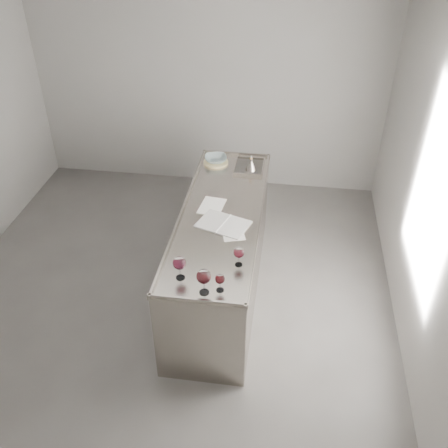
# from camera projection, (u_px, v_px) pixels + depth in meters

# --- Properties ---
(room_shell) EXTENTS (4.54, 5.04, 2.84)m
(room_shell) POSITION_uv_depth(u_px,v_px,m) (157.00, 184.00, 4.24)
(room_shell) COLOR #4D4B48
(room_shell) RESTS_ON ground
(counter) EXTENTS (0.77, 2.42, 0.97)m
(counter) POSITION_uv_depth(u_px,v_px,m) (221.00, 252.00, 4.97)
(counter) COLOR #9C948C
(counter) RESTS_ON ground
(wine_glass_left) EXTENTS (0.11, 0.11, 0.21)m
(wine_glass_left) POSITION_uv_depth(u_px,v_px,m) (179.00, 264.00, 3.87)
(wine_glass_left) COLOR white
(wine_glass_left) RESTS_ON counter
(wine_glass_middle) EXTENTS (0.11, 0.11, 0.22)m
(wine_glass_middle) POSITION_uv_depth(u_px,v_px,m) (204.00, 277.00, 3.73)
(wine_glass_middle) COLOR white
(wine_glass_middle) RESTS_ON counter
(wine_glass_right) EXTENTS (0.09, 0.09, 0.18)m
(wine_glass_right) POSITION_uv_depth(u_px,v_px,m) (239.00, 253.00, 4.01)
(wine_glass_right) COLOR white
(wine_glass_right) RESTS_ON counter
(wine_glass_small) EXTENTS (0.08, 0.08, 0.16)m
(wine_glass_small) POSITION_uv_depth(u_px,v_px,m) (220.00, 280.00, 3.78)
(wine_glass_small) COLOR white
(wine_glass_small) RESTS_ON counter
(notebook) EXTENTS (0.53, 0.44, 0.02)m
(notebook) POSITION_uv_depth(u_px,v_px,m) (223.00, 224.00, 4.54)
(notebook) COLOR silver
(notebook) RESTS_ON counter
(loose_paper_top) EXTENTS (0.26, 0.32, 0.00)m
(loose_paper_top) POSITION_uv_depth(u_px,v_px,m) (233.00, 232.00, 4.45)
(loose_paper_top) COLOR silver
(loose_paper_top) RESTS_ON counter
(loose_paper_under) EXTENTS (0.25, 0.34, 0.00)m
(loose_paper_under) POSITION_uv_depth(u_px,v_px,m) (212.00, 206.00, 4.79)
(loose_paper_under) COLOR white
(loose_paper_under) RESTS_ON counter
(trivet) EXTENTS (0.32, 0.32, 0.02)m
(trivet) POSITION_uv_depth(u_px,v_px,m) (216.00, 162.00, 5.49)
(trivet) COLOR beige
(trivet) RESTS_ON counter
(ceramic_bowl) EXTENTS (0.29, 0.29, 0.06)m
(ceramic_bowl) POSITION_uv_depth(u_px,v_px,m) (216.00, 159.00, 5.47)
(ceramic_bowl) COLOR #86999C
(ceramic_bowl) RESTS_ON trivet
(wine_funnel) EXTENTS (0.12, 0.12, 0.18)m
(wine_funnel) POSITION_uv_depth(u_px,v_px,m) (251.00, 165.00, 5.34)
(wine_funnel) COLOR #9E948C
(wine_funnel) RESTS_ON counter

